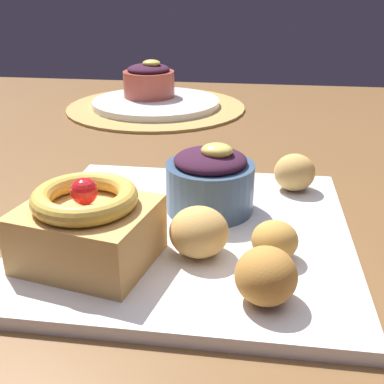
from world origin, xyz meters
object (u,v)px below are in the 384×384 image
back_plate (156,103)px  back_ramekin (149,80)px  berry_ramekin (210,181)px  fritter_back (199,232)px  fritter_extra (295,172)px  cake_slice (88,226)px  fritter_middle (275,240)px  front_plate (189,233)px  fritter_front (266,276)px

back_plate → back_ramekin: 0.05m
berry_ramekin → back_plate: (-0.15, 0.45, -0.03)m
fritter_back → fritter_extra: fritter_back is taller
fritter_back → back_plate: size_ratio=0.21×
cake_slice → back_ramekin: back_ramekin is taller
fritter_middle → fritter_extra: fritter_extra is taller
front_plate → back_ramekin: size_ratio=3.02×
back_ramekin → fritter_middle: bearing=-67.5°
fritter_extra → back_plate: size_ratio=0.18×
cake_slice → fritter_back: (0.09, 0.02, -0.01)m
fritter_middle → cake_slice: bearing=-170.9°
cake_slice → fritter_middle: 0.16m
fritter_front → fritter_extra: size_ratio=1.05×
front_plate → fritter_middle: fritter_middle is taller
back_ramekin → front_plate: bearing=-73.4°
front_plate → back_ramekin: bearing=106.6°
fritter_extra → back_plate: bearing=121.5°
front_plate → berry_ramekin: size_ratio=3.39×
front_plate → cake_slice: cake_slice is taller
berry_ramekin → back_ramekin: size_ratio=0.89×
fritter_extra → back_ramekin: size_ratio=0.45×
fritter_back → back_ramekin: size_ratio=0.51×
fritter_extra → back_ramekin: 0.49m
fritter_middle → back_plate: 0.58m
berry_ramekin → fritter_extra: 0.11m
fritter_front → fritter_extra: 0.21m
front_plate → berry_ramekin: (0.02, 0.04, 0.04)m
back_plate → fritter_front: bearing=-70.9°
berry_ramekin → fritter_extra: size_ratio=1.97×
cake_slice → back_ramekin: bearing=97.8°
fritter_extra → back_ramekin: bearing=121.8°
fritter_back → back_plate: fritter_back is taller
back_plate → back_ramekin: bearing=125.9°
fritter_front → back_ramekin: back_ramekin is taller
fritter_front → back_plate: (-0.21, 0.60, -0.02)m
cake_slice → fritter_front: 0.15m
berry_ramekin → fritter_middle: bearing=-53.5°
berry_ramekin → fritter_back: 0.09m
fritter_extra → fritter_back: bearing=-120.0°
fritter_front → back_plate: 0.63m
cake_slice → fritter_extra: 0.25m
berry_ramekin → back_ramekin: bearing=109.5°
berry_ramekin → fritter_back: size_ratio=1.75×
cake_slice → fritter_front: cake_slice is taller
fritter_front → back_ramekin: 0.66m
front_plate → fritter_extra: 0.15m
fritter_front → back_ramekin: bearing=109.9°
berry_ramekin → fritter_back: berry_ramekin is taller
cake_slice → back_plate: 0.57m
cake_slice → back_ramekin: 0.59m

